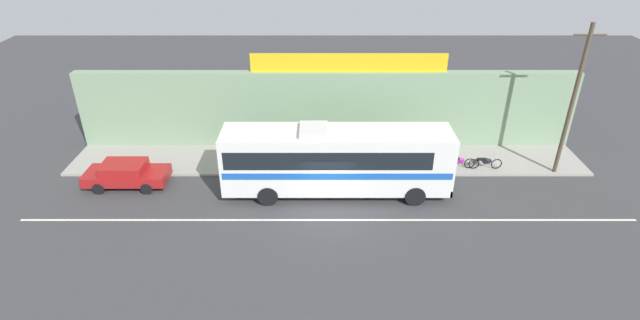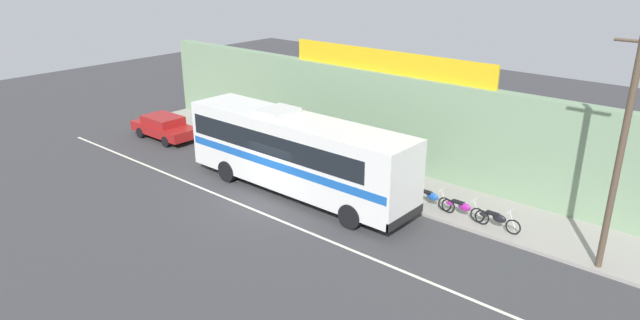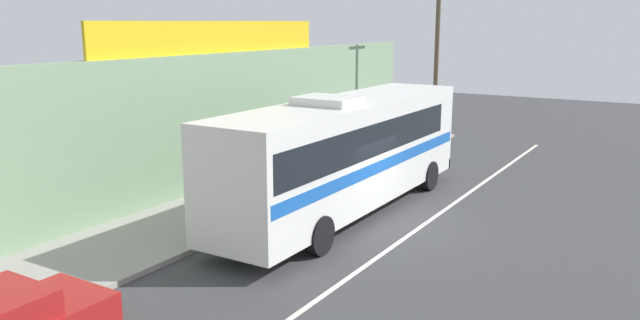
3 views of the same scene
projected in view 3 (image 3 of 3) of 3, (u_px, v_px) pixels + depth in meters
The scene contains 12 objects.
ground_plane at pixel (390, 226), 18.38m from camera, with size 70.00×70.00×0.00m, color #3A3A3D.
sidewalk_slab at pixel (250, 198), 21.01m from camera, with size 30.00×3.60×0.14m, color gray.
storefront_facade at pixel (199, 124), 21.61m from camera, with size 30.00×0.70×4.80m, color gray.
storefront_billboard at pixel (220, 37), 22.03m from camera, with size 11.50×0.12×1.10m, color gold.
road_center_stripe at pixel (416, 230), 17.97m from camera, with size 30.00×0.14×0.01m, color silver.
intercity_bus at pixel (346, 149), 19.12m from camera, with size 11.67×2.63×3.78m.
utility_pole at pixel (437, 52), 30.05m from camera, with size 1.60×0.22×8.35m.
motorcycle_purple at pixel (378, 149), 26.56m from camera, with size 1.93×0.56×0.94m.
motorcycle_red at pixel (360, 156), 25.33m from camera, with size 1.97×0.56×0.94m.
motorcycle_orange at pixel (395, 144), 27.80m from camera, with size 1.91×0.56×0.94m.
pedestrian_near_shop at pixel (320, 151), 23.62m from camera, with size 0.30×0.48×1.67m.
pedestrian_far_right at pixel (265, 162), 21.85m from camera, with size 0.30×0.48×1.64m.
Camera 3 is at (-16.02, -7.39, 5.87)m, focal length 35.09 mm.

